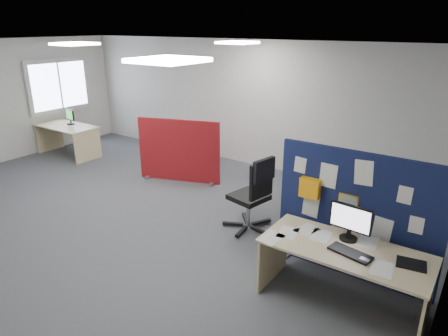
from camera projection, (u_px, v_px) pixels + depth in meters
The scene contains 16 objects.
floor at pixel (126, 219), 6.49m from camera, with size 9.00×9.00×0.00m, color #4B4D52.
ceiling at pixel (110, 46), 5.58m from camera, with size 9.00×7.00×0.02m, color white.
wall_back at pixel (242, 103), 8.74m from camera, with size 9.00×0.02×2.70m, color silver.
window at pixel (59, 85), 9.89m from camera, with size 0.06×1.70×1.30m.
ceiling_lights at pixel (161, 47), 5.92m from camera, with size 4.10×4.10×0.04m.
navy_divider at pixel (354, 216), 4.79m from camera, with size 1.97×0.30×1.62m.
main_desk at pixel (345, 260), 4.35m from camera, with size 1.77×0.79×0.73m.
monitor_main at pixel (350, 221), 4.36m from camera, with size 0.48×0.20×0.42m.
keyboard at pixel (350, 253), 4.15m from camera, with size 0.45×0.18×0.03m, color black.
mouse at pixel (365, 260), 4.02m from camera, with size 0.10×0.06×0.03m, color #96959A.
paper_tray at pixel (411, 264), 3.97m from camera, with size 0.28×0.22×0.01m, color black.
red_divider at pixel (179, 151), 7.88m from camera, with size 1.60×0.61×1.26m.
second_desk at pixel (68, 133), 9.50m from camera, with size 1.54×0.77×0.73m.
monitor_second at pixel (70, 116), 9.47m from camera, with size 0.39×0.18×0.36m.
office_chair at pixel (255, 190), 5.91m from camera, with size 0.78×0.77×1.17m.
desk_papers at pixel (321, 240), 4.42m from camera, with size 1.42×0.85×0.00m.
Camera 1 is at (4.64, -3.87, 2.99)m, focal length 32.00 mm.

